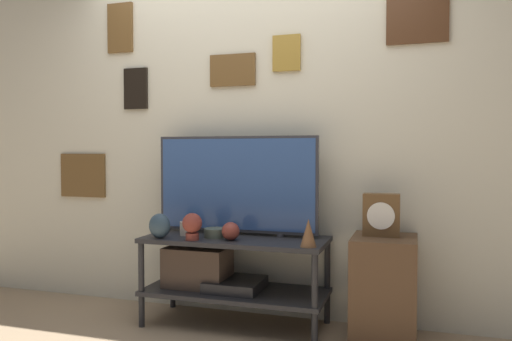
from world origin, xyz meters
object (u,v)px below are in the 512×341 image
at_px(vase_round_glass, 231,231).
at_px(vase_urn_stoneware, 160,226).
at_px(candle_jar, 185,228).
at_px(decorative_bust, 192,225).
at_px(television, 236,184).
at_px(vase_slim_bronze, 308,233).
at_px(vase_wide_bowl, 215,233).
at_px(mantel_clock, 381,215).

bearing_deg(vase_round_glass, vase_urn_stoneware, -171.51).
bearing_deg(candle_jar, vase_urn_stoneware, -126.79).
xyz_separation_m(candle_jar, decorative_bust, (0.12, -0.15, 0.05)).
distance_m(television, decorative_bust, 0.43).
xyz_separation_m(television, vase_urn_stoneware, (-0.44, -0.29, -0.27)).
height_order(vase_slim_bronze, decorative_bust, decorative_bust).
relative_size(vase_slim_bronze, vase_urn_stoneware, 1.03).
height_order(vase_wide_bowl, decorative_bust, decorative_bust).
bearing_deg(decorative_bust, vase_slim_bronze, -0.04).
bearing_deg(television, vase_urn_stoneware, -146.15).
height_order(television, vase_slim_bronze, television).
height_order(vase_urn_stoneware, mantel_clock, mantel_clock).
bearing_deg(vase_slim_bronze, decorative_bust, 179.96).
bearing_deg(vase_urn_stoneware, vase_wide_bowl, 22.81).
height_order(candle_jar, decorative_bust, decorative_bust).
bearing_deg(mantel_clock, decorative_bust, -168.50).
bearing_deg(vase_slim_bronze, television, 152.72).
relative_size(vase_wide_bowl, mantel_clock, 0.59).
xyz_separation_m(vase_urn_stoneware, decorative_bust, (0.24, 0.00, 0.02)).
xyz_separation_m(vase_slim_bronze, vase_urn_stoneware, (-1.00, 0.00, -0.00)).
bearing_deg(vase_wide_bowl, decorative_bust, -125.97).
distance_m(vase_wide_bowl, candle_jar, 0.23).
distance_m(vase_wide_bowl, vase_round_glass, 0.16).
bearing_deg(vase_round_glass, mantel_clock, 10.20).
distance_m(vase_urn_stoneware, vase_wide_bowl, 0.37).
bearing_deg(vase_wide_bowl, mantel_clock, 5.15).
bearing_deg(candle_jar, vase_wide_bowl, -2.56).
bearing_deg(vase_slim_bronze, vase_wide_bowl, 167.79).
bearing_deg(vase_round_glass, decorative_bust, -163.52).
bearing_deg(mantel_clock, candle_jar, -176.18).
xyz_separation_m(television, mantel_clock, (0.98, -0.05, -0.17)).
bearing_deg(decorative_bust, candle_jar, 128.56).
xyz_separation_m(vase_urn_stoneware, candle_jar, (0.11, 0.15, -0.03)).
relative_size(candle_jar, mantel_clock, 0.36).
bearing_deg(decorative_bust, vase_round_glass, 16.48).
height_order(television, vase_round_glass, television).
xyz_separation_m(vase_wide_bowl, vase_round_glass, (0.14, -0.07, 0.03)).
relative_size(vase_urn_stoneware, decorative_bust, 0.93).
height_order(candle_jar, mantel_clock, mantel_clock).
relative_size(vase_round_glass, decorative_bust, 0.67).
relative_size(vase_wide_bowl, candle_jar, 1.64).
bearing_deg(vase_slim_bronze, mantel_clock, 30.27).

